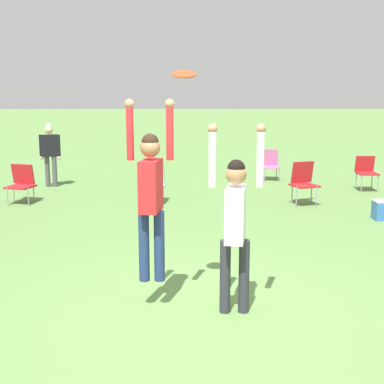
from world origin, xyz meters
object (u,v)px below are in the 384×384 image
at_px(person_defending, 236,215).
at_px(camping_chair_0, 304,180).
at_px(person_jumping, 151,188).
at_px(frisbee, 184,74).
at_px(camping_chair_2, 270,163).
at_px(camping_chair_4, 366,170).
at_px(person_spectator_near, 50,150).
at_px(camping_chair_5, 154,182).
at_px(camping_chair_1, 21,181).

xyz_separation_m(person_defending, camping_chair_0, (2.09, 5.63, -0.58)).
height_order(person_jumping, camping_chair_0, person_jumping).
relative_size(frisbee, camping_chair_2, 0.31).
bearing_deg(camping_chair_4, person_jumping, 55.52).
height_order(person_jumping, camping_chair_4, person_jumping).
height_order(camping_chair_2, camping_chair_4, camping_chair_4).
bearing_deg(frisbee, person_jumping, -172.27).
distance_m(camping_chair_0, person_spectator_near, 6.36).
bearing_deg(person_spectator_near, person_defending, -87.47).
height_order(person_jumping, camping_chair_2, person_jumping).
bearing_deg(camping_chair_0, camping_chair_4, -160.39).
relative_size(person_defending, person_spectator_near, 1.31).
bearing_deg(person_spectator_near, person_jumping, -92.69).
bearing_deg(camping_chair_0, person_defending, 51.01).
distance_m(frisbee, camping_chair_5, 6.11).
bearing_deg(person_spectator_near, camping_chair_5, -59.83).
relative_size(person_jumping, person_defending, 0.97).
relative_size(camping_chair_0, camping_chair_4, 1.09).
distance_m(person_jumping, frisbee, 1.28).
height_order(person_jumping, person_defending, person_jumping).
height_order(camping_chair_4, camping_chair_5, camping_chair_4).
relative_size(person_defending, camping_chair_5, 2.61).
relative_size(camping_chair_1, camping_chair_5, 1.03).
bearing_deg(frisbee, camping_chair_5, 95.87).
distance_m(person_defending, camping_chair_5, 6.06).
xyz_separation_m(camping_chair_0, camping_chair_5, (-3.23, 0.29, -0.07)).
distance_m(camping_chair_1, camping_chair_4, 8.09).
relative_size(frisbee, camping_chair_4, 0.31).
height_order(camping_chair_0, camping_chair_4, camping_chair_0).
bearing_deg(camping_chair_5, frisbee, 107.21).
xyz_separation_m(camping_chair_1, camping_chair_2, (5.96, 2.79, 0.00)).
bearing_deg(camping_chair_1, frisbee, 138.79).
relative_size(camping_chair_4, camping_chair_5, 1.05).
bearing_deg(person_spectator_near, camping_chair_2, -14.78).
xyz_separation_m(person_jumping, camping_chair_4, (4.90, 6.93, -0.88)).
distance_m(camping_chair_0, camping_chair_1, 6.13).
relative_size(person_defending, camping_chair_2, 2.52).
xyz_separation_m(frisbee, person_spectator_near, (-3.28, 7.68, -1.67)).
relative_size(person_defending, camping_chair_0, 2.29).
height_order(camping_chair_1, camping_chair_5, camping_chair_1).
bearing_deg(camping_chair_2, person_defending, 91.59).
bearing_deg(frisbee, camping_chair_4, 56.64).
relative_size(camping_chair_2, camping_chair_4, 0.99).
relative_size(camping_chair_0, camping_chair_2, 1.10).
bearing_deg(camping_chair_2, camping_chair_0, 106.99).
relative_size(person_jumping, camping_chair_5, 2.53).
bearing_deg(camping_chair_0, camping_chair_5, -23.68).
relative_size(camping_chair_0, camping_chair_5, 1.14).
height_order(person_defending, person_spectator_near, person_defending).
xyz_separation_m(camping_chair_2, camping_chair_4, (2.05, -1.66, 0.05)).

